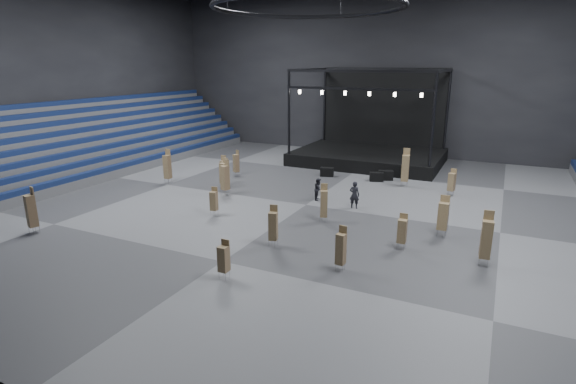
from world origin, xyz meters
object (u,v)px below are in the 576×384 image
at_px(chair_stack_0, 341,248).
at_px(chair_stack_15, 443,215).
at_px(chair_stack_8, 452,181).
at_px(flight_case_right, 386,175).
at_px(chair_stack_5, 402,230).
at_px(chair_stack_10, 224,258).
at_px(chair_stack_12, 31,210).
at_px(crew_member, 318,189).
at_px(flight_case_left, 327,172).
at_px(stage, 371,147).
at_px(chair_stack_11, 167,166).
at_px(man_center, 354,195).
at_px(flight_case_mid, 376,177).
at_px(chair_stack_14, 224,173).
at_px(chair_stack_9, 405,167).
at_px(chair_stack_13, 225,177).
at_px(chair_stack_7, 223,171).
at_px(chair_stack_6, 214,200).
at_px(chair_stack_4, 324,203).
at_px(chair_stack_2, 273,225).
at_px(chair_stack_1, 486,238).
at_px(chair_stack_3, 236,163).

height_order(chair_stack_0, chair_stack_15, chair_stack_15).
bearing_deg(chair_stack_8, flight_case_right, 171.05).
xyz_separation_m(chair_stack_5, chair_stack_10, (-6.63, -7.02, -0.05)).
xyz_separation_m(flight_case_right, chair_stack_12, (-15.49, -21.43, 1.00)).
bearing_deg(crew_member, flight_case_left, 4.72).
height_order(stage, chair_stack_11, stage).
height_order(chair_stack_12, man_center, chair_stack_12).
xyz_separation_m(flight_case_mid, chair_stack_14, (-10.27, -7.62, 0.92)).
height_order(chair_stack_8, chair_stack_9, chair_stack_9).
relative_size(chair_stack_13, man_center, 1.44).
relative_size(chair_stack_5, crew_member, 1.23).
height_order(flight_case_right, chair_stack_8, chair_stack_8).
relative_size(chair_stack_7, chair_stack_9, 0.81).
distance_m(flight_case_right, chair_stack_8, 6.18).
xyz_separation_m(chair_stack_0, chair_stack_9, (-0.49, 16.88, 0.43)).
relative_size(stage, chair_stack_6, 7.33).
distance_m(chair_stack_8, crew_member, 10.15).
height_order(chair_stack_9, crew_member, chair_stack_9).
distance_m(flight_case_mid, chair_stack_14, 12.82).
height_order(flight_case_mid, chair_stack_7, chair_stack_7).
bearing_deg(man_center, flight_case_right, -93.85).
height_order(chair_stack_13, chair_stack_15, chair_stack_13).
bearing_deg(chair_stack_8, chair_stack_15, -71.24).
xyz_separation_m(chair_stack_4, chair_stack_10, (-1.31, -9.18, -0.25)).
bearing_deg(stage, chair_stack_2, -86.72).
relative_size(chair_stack_1, crew_member, 1.75).
xyz_separation_m(chair_stack_4, man_center, (0.85, 3.58, -0.31)).
bearing_deg(chair_stack_2, chair_stack_15, 19.17).
bearing_deg(chair_stack_4, chair_stack_8, 33.68).
xyz_separation_m(chair_stack_2, chair_stack_15, (8.07, 5.46, 0.09)).
bearing_deg(chair_stack_9, stage, 115.74).
distance_m(flight_case_right, chair_stack_7, 13.76).
height_order(flight_case_left, chair_stack_3, chair_stack_3).
bearing_deg(chair_stack_4, chair_stack_13, 142.19).
bearing_deg(flight_case_left, chair_stack_7, -133.43).
relative_size(chair_stack_4, chair_stack_6, 1.29).
distance_m(chair_stack_3, chair_stack_15, 19.83).
xyz_separation_m(chair_stack_8, chair_stack_14, (-16.46, -5.85, 0.21)).
relative_size(stage, chair_stack_5, 7.09).
height_order(chair_stack_14, crew_member, chair_stack_14).
xyz_separation_m(stage, chair_stack_10, (1.11, -28.22, -0.44)).
xyz_separation_m(chair_stack_5, chair_stack_6, (-12.25, 0.26, -0.04)).
bearing_deg(flight_case_left, chair_stack_8, -8.51).
distance_m(flight_case_mid, chair_stack_7, 12.85).
height_order(chair_stack_4, crew_member, chair_stack_4).
relative_size(chair_stack_2, chair_stack_15, 0.95).
bearing_deg(chair_stack_8, flight_case_mid, 179.39).
height_order(chair_stack_8, chair_stack_13, chair_stack_13).
relative_size(chair_stack_6, chair_stack_11, 0.67).
bearing_deg(chair_stack_6, chair_stack_7, 109.25).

